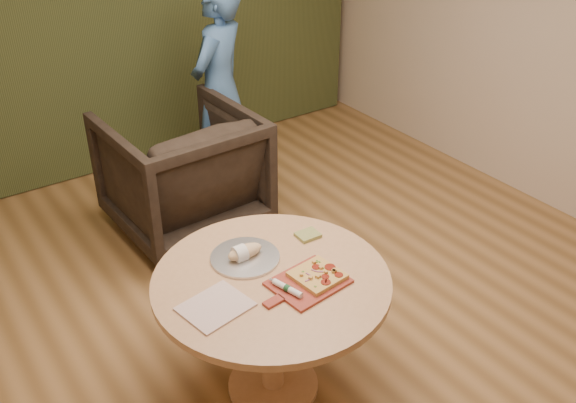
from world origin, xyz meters
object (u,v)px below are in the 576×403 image
Objects in this scene: bread_roll at (243,252)px; armchair at (182,167)px; person_standing at (220,89)px; flatbread_pizza at (318,275)px; pedestal_table at (272,300)px; pizza_paddle at (307,283)px; cutlery_roll at (287,288)px; serving_tray at (245,257)px.

bread_roll is 0.19× the size of armchair.
bread_roll is at bearing 31.34° from person_standing.
armchair reaches higher than flatbread_pizza.
pedestal_table is 2.57× the size of pizza_paddle.
cutlery_roll is 0.35m from serving_tray.
cutlery_roll reaches higher than pizza_paddle.
serving_tray is 1.84× the size of bread_roll.
armchair is 0.60× the size of person_standing.
pedestal_table is 0.28m from flatbread_pizza.
pedestal_table is 0.28m from bread_roll.
bread_roll is (-0.14, 0.35, 0.04)m from pizza_paddle.
bread_roll is (-0.21, 0.35, 0.02)m from flatbread_pizza.
pizza_paddle is at bearing 80.48° from armchair.
person_standing is (0.94, 2.17, 0.24)m from pedestal_table.
flatbread_pizza is 0.68× the size of serving_tray.
armchair is (0.36, 1.87, -0.27)m from cutlery_roll.
pizza_paddle is 1.90× the size of flatbread_pizza.
cutlery_roll is 1.93m from armchair.
flatbread_pizza is (0.07, 0.00, 0.02)m from pizza_paddle.
person_standing reaches higher than flatbread_pizza.
cutlery_roll is 2.50m from person_standing.
pedestal_table is 0.70× the size of person_standing.
pizza_paddle is 1.90m from armchair.
person_standing is (0.98, 1.96, 0.05)m from bread_roll.
flatbread_pizza is 1.23× the size of cutlery_roll.
armchair is 0.81m from person_standing.
bread_roll is 0.11× the size of person_standing.
person_standing is (0.95, 2.31, 0.07)m from cutlery_roll.
person_standing reaches higher than pizza_paddle.
pizza_paddle is 2.33× the size of cutlery_roll.
flatbread_pizza is at bearing -59.12° from bread_roll.
serving_tray reaches higher than pedestal_table.
cutlery_roll reaches higher than pedestal_table.
person_standing is at bearing 63.83° from pizza_paddle.
person_standing reaches higher than pedestal_table.
serving_tray is (-0.20, 0.35, -0.02)m from flatbread_pizza.
pedestal_table is 6.12× the size of bread_roll.
pizza_paddle is 2.38× the size of bread_roll.
flatbread_pizza is 0.40m from serving_tray.
bread_roll reaches higher than pizza_paddle.
armchair reaches higher than pizza_paddle.
armchair is (0.36, 1.73, -0.10)m from pedestal_table.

